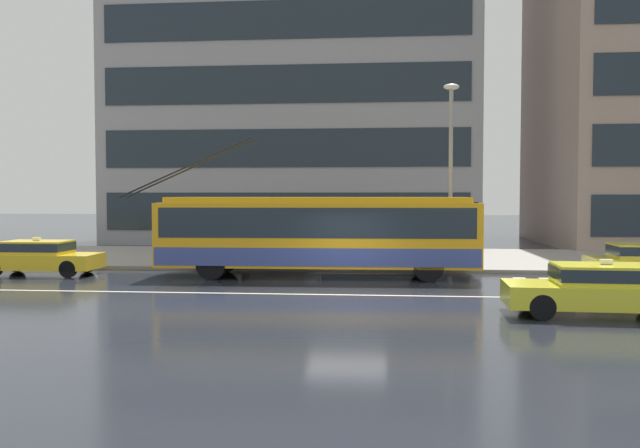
{
  "coord_description": "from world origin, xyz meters",
  "views": [
    {
      "loc": [
        1.11,
        -20.67,
        2.95
      ],
      "look_at": [
        -1.12,
        2.94,
        1.92
      ],
      "focal_mm": 37.18,
      "sensor_mm": 36.0,
      "label": 1
    }
  ],
  "objects": [
    {
      "name": "street_lamp",
      "position": [
        3.73,
        5.29,
        4.31
      ],
      "size": [
        0.6,
        0.32,
        7.09
      ],
      "color": "gray",
      "rests_on": "sidewalk_slab"
    },
    {
      "name": "pedestrian_walking_past",
      "position": [
        -5.62,
        5.59,
        1.76
      ],
      "size": [
        1.45,
        1.45,
        1.98
      ],
      "color": "#554D4E",
      "rests_on": "sidewalk_slab"
    },
    {
      "name": "taxi_queued_behind_bus",
      "position": [
        -11.56,
        2.75,
        0.7
      ],
      "size": [
        4.24,
        1.82,
        1.39
      ],
      "color": "yellow",
      "rests_on": "ground_plane"
    },
    {
      "name": "pedestrian_approaching_curb",
      "position": [
        -4.56,
        6.41,
        1.11
      ],
      "size": [
        0.46,
        0.46,
        1.65
      ],
      "color": "#504D42",
      "rests_on": "sidewalk_slab"
    },
    {
      "name": "lane_centre_line",
      "position": [
        0.0,
        -1.2,
        0.0
      ],
      "size": [
        72.0,
        0.14,
        0.01
      ],
      "primitive_type": "cube",
      "color": "silver",
      "rests_on": "ground_plane"
    },
    {
      "name": "bus_shelter",
      "position": [
        -3.43,
        6.2,
        2.05
      ],
      "size": [
        4.23,
        1.65,
        2.57
      ],
      "color": "gray",
      "rests_on": "sidewalk_slab"
    },
    {
      "name": "sidewalk_slab",
      "position": [
        0.0,
        9.67,
        0.07
      ],
      "size": [
        80.0,
        10.0,
        0.14
      ],
      "primitive_type": "cube",
      "color": "gray",
      "rests_on": "ground_plane"
    },
    {
      "name": "pedestrian_at_shelter",
      "position": [
        -4.45,
        5.35,
        1.81
      ],
      "size": [
        1.48,
        1.48,
        2.06
      ],
      "color": "#22264D",
      "rests_on": "sidewalk_slab"
    },
    {
      "name": "crosswalk_stripe_inner_a",
      "position": [
        6.88,
        1.34,
        0.0
      ],
      "size": [
        0.44,
        4.4,
        0.01
      ],
      "primitive_type": "cube",
      "color": "beige",
      "rests_on": "ground_plane"
    },
    {
      "name": "trolleybus",
      "position": [
        -1.2,
        3.07,
        1.59
      ],
      "size": [
        12.94,
        2.82,
        5.05
      ],
      "color": "#F0A518",
      "rests_on": "ground_plane"
    },
    {
      "name": "office_tower_corner_left",
      "position": [
        -4.56,
        23.52,
        11.23
      ],
      "size": [
        22.84,
        12.98,
        22.45
      ],
      "color": "#939199",
      "rests_on": "ground_plane"
    },
    {
      "name": "taxi_oncoming_far",
      "position": [
        6.44,
        -4.03,
        0.7
      ],
      "size": [
        4.5,
        1.97,
        1.39
      ],
      "color": "yellow",
      "rests_on": "ground_plane"
    },
    {
      "name": "crosswalk_stripe_center",
      "position": [
        7.78,
        1.34,
        0.0
      ],
      "size": [
        0.44,
        4.4,
        0.01
      ],
      "primitive_type": "cube",
      "color": "beige",
      "rests_on": "ground_plane"
    },
    {
      "name": "ground_plane",
      "position": [
        0.0,
        0.0,
        0.0
      ],
      "size": [
        160.0,
        160.0,
        0.0
      ],
      "primitive_type": "plane",
      "color": "#21242B"
    },
    {
      "name": "crosswalk_stripe_inner_b",
      "position": [
        8.68,
        1.34,
        0.0
      ],
      "size": [
        0.44,
        4.4,
        0.01
      ],
      "primitive_type": "cube",
      "color": "beige",
      "rests_on": "ground_plane"
    },
    {
      "name": "crosswalk_stripe_edge_near",
      "position": [
        5.98,
        1.34,
        0.0
      ],
      "size": [
        0.44,
        4.4,
        0.01
      ],
      "primitive_type": "cube",
      "color": "beige",
      "rests_on": "ground_plane"
    }
  ]
}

